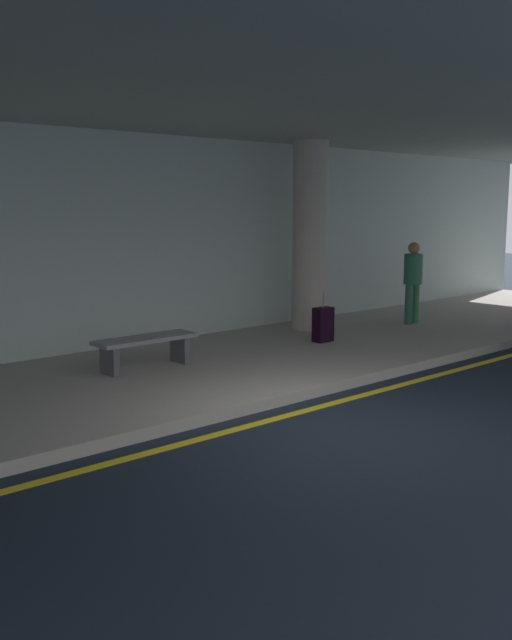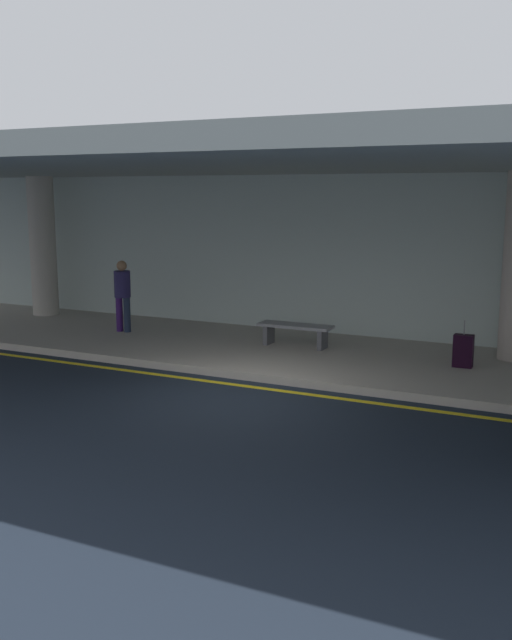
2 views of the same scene
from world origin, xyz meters
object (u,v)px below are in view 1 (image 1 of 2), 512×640
at_px(person_waiting_for_ride, 413,277).
at_px(suitcase_upright_primary, 323,325).
at_px(support_column_left_mid, 310,236).
at_px(bench_metal, 146,345).

relative_size(person_waiting_for_ride, suitcase_upright_primary, 1.87).
distance_m(support_column_left_mid, suitcase_upright_primary, 2.06).
bearing_deg(bench_metal, support_column_left_mid, 10.98).
bearing_deg(bench_metal, person_waiting_for_ride, -1.27).
xyz_separation_m(support_column_left_mid, person_waiting_for_ride, (2.03, -0.99, -0.86)).
bearing_deg(suitcase_upright_primary, bench_metal, -173.90).
xyz_separation_m(person_waiting_for_ride, suitcase_upright_primary, (-2.84, -0.15, -0.65)).
bearing_deg(person_waiting_for_ride, support_column_left_mid, -119.58).
bearing_deg(bench_metal, suitcase_upright_primary, -4.77).
distance_m(support_column_left_mid, person_waiting_for_ride, 2.41).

